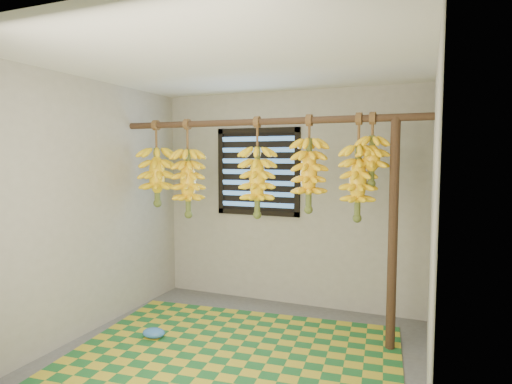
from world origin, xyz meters
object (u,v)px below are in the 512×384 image
at_px(support_post, 393,236).
at_px(plastic_bag, 154,333).
at_px(woven_mat, 231,359).
at_px(banana_bunch_b, 188,183).
at_px(banana_bunch_c, 257,182).
at_px(banana_bunch_e, 358,183).
at_px(banana_bunch_f, 372,161).
at_px(banana_bunch_d, 309,175).
at_px(banana_bunch_a, 157,177).

relative_size(support_post, plastic_bag, 9.28).
height_order(woven_mat, banana_bunch_b, banana_bunch_b).
bearing_deg(woven_mat, banana_bunch_c, 93.45).
distance_m(banana_bunch_e, banana_bunch_f, 0.23).
bearing_deg(banana_bunch_b, plastic_bag, -92.92).
distance_m(support_post, banana_bunch_c, 1.32).
bearing_deg(banana_bunch_d, woven_mat, -123.46).
xyz_separation_m(support_post, banana_bunch_c, (-1.25, 0.00, 0.43)).
relative_size(support_post, banana_bunch_a, 2.25).
relative_size(banana_bunch_a, banana_bunch_b, 0.90).
relative_size(banana_bunch_c, banana_bunch_f, 1.53).
height_order(banana_bunch_a, banana_bunch_b, same).
bearing_deg(banana_bunch_c, banana_bunch_a, -180.00).
relative_size(woven_mat, banana_bunch_d, 3.09).
bearing_deg(support_post, plastic_bag, -163.83).
distance_m(plastic_bag, banana_bunch_a, 1.57).
relative_size(banana_bunch_d, banana_bunch_f, 1.41).
relative_size(banana_bunch_b, banana_bunch_d, 1.12).
xyz_separation_m(banana_bunch_a, banana_bunch_d, (1.64, 0.00, 0.04)).
distance_m(support_post, plastic_bag, 2.32).
xyz_separation_m(banana_bunch_b, banana_bunch_c, (0.76, 0.00, 0.03)).
distance_m(banana_bunch_a, banana_bunch_e, 2.08).
bearing_deg(banana_bunch_e, support_post, 0.00).
relative_size(banana_bunch_c, banana_bunch_d, 1.09).
distance_m(woven_mat, banana_bunch_e, 1.84).
bearing_deg(banana_bunch_a, banana_bunch_d, 0.00).
relative_size(banana_bunch_a, banana_bunch_d, 1.01).
height_order(woven_mat, banana_bunch_d, banana_bunch_d).
xyz_separation_m(support_post, banana_bunch_f, (-0.19, 0.00, 0.64)).
height_order(banana_bunch_d, banana_bunch_e, same).
xyz_separation_m(banana_bunch_c, banana_bunch_e, (0.94, -0.00, 0.01)).
xyz_separation_m(woven_mat, banana_bunch_f, (1.02, 0.70, 1.64)).
bearing_deg(banana_bunch_b, banana_bunch_f, 0.00).
height_order(support_post, banana_bunch_e, banana_bunch_e).
bearing_deg(woven_mat, support_post, 30.13).
height_order(woven_mat, banana_bunch_a, banana_bunch_a).
bearing_deg(woven_mat, banana_bunch_a, 149.33).
height_order(support_post, banana_bunch_a, banana_bunch_a).
xyz_separation_m(plastic_bag, banana_bunch_f, (1.85, 0.59, 1.59)).
bearing_deg(banana_bunch_f, plastic_bag, -162.27).
distance_m(plastic_bag, banana_bunch_b, 1.48).
bearing_deg(plastic_bag, banana_bunch_c, 36.77).
relative_size(banana_bunch_b, banana_bunch_e, 1.06).
bearing_deg(banana_bunch_f, banana_bunch_c, 180.00).
xyz_separation_m(plastic_bag, banana_bunch_e, (1.74, 0.59, 1.39)).
bearing_deg(banana_bunch_f, banana_bunch_d, 180.00).
distance_m(woven_mat, banana_bunch_f, 2.05).
bearing_deg(plastic_bag, banana_bunch_e, 18.81).
height_order(banana_bunch_b, banana_bunch_f, same).
bearing_deg(banana_bunch_f, banana_bunch_e, -180.00).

